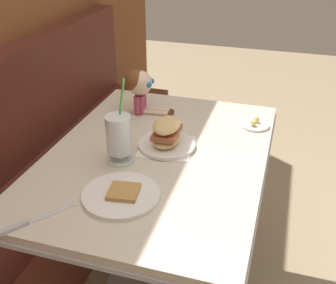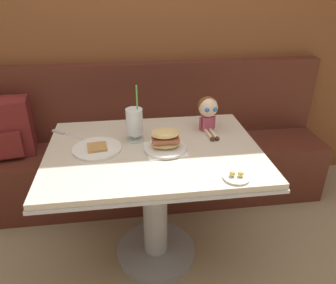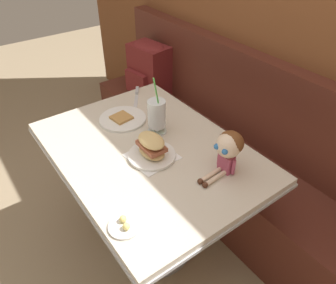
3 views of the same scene
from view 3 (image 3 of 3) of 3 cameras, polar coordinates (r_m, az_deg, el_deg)
name	(u,v)px [view 3 (image 3 of 3)]	position (r m, az deg, el deg)	size (l,w,h in m)	color
ground_plane	(128,258)	(2.06, -7.04, -19.46)	(8.00, 8.00, 0.00)	#998466
wood_panel_wall	(286,18)	(1.91, 19.81, 19.69)	(4.40, 0.08, 2.40)	brown
booth_bench	(232,163)	(2.15, 11.15, -3.67)	(2.60, 0.48, 1.00)	#512319
diner_table	(150,179)	(1.70, -3.14, -6.37)	(1.11, 0.81, 0.74)	beige
toast_plate	(123,119)	(1.78, -7.90, 4.03)	(0.25, 0.25, 0.03)	white
milkshake_glass	(157,115)	(1.62, -1.97, 4.70)	(0.10, 0.10, 0.32)	silver
sandwich_plate	(152,149)	(1.49, -2.87, -1.18)	(0.22, 0.22, 0.12)	white
butter_saucer	(125,225)	(1.24, -7.58, -14.20)	(0.12, 0.12, 0.04)	white
butter_knife	(137,93)	(2.02, -5.45, 8.46)	(0.20, 0.15, 0.01)	silver
seated_doll	(228,147)	(1.39, 10.46, -0.92)	(0.12, 0.22, 0.20)	#B74C6B
backpack	(149,68)	(2.56, -3.38, 12.80)	(0.33, 0.28, 0.41)	maroon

